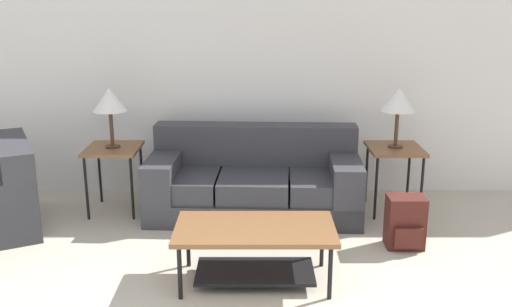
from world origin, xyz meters
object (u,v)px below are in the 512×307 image
(side_table_right, at_px, (396,154))
(coffee_table, at_px, (256,241))
(table_lamp_left, at_px, (111,101))
(backpack, at_px, (406,223))
(couch, at_px, (255,183))
(side_table_left, at_px, (114,154))
(table_lamp_right, at_px, (399,101))

(side_table_right, bearing_deg, coffee_table, -132.74)
(coffee_table, bearing_deg, table_lamp_left, 133.23)
(table_lamp_left, relative_size, backpack, 1.29)
(couch, bearing_deg, side_table_left, 178.10)
(table_lamp_right, bearing_deg, side_table_right, 180.00)
(coffee_table, bearing_deg, backpack, 25.83)
(table_lamp_right, bearing_deg, couch, -178.09)
(side_table_right, distance_m, backpack, 0.93)
(side_table_left, bearing_deg, table_lamp_right, 0.00)
(backpack, bearing_deg, table_lamp_left, 162.13)
(couch, bearing_deg, table_lamp_left, 178.10)
(coffee_table, xyz_separation_m, side_table_left, (-1.37, 1.46, 0.25))
(side_table_right, relative_size, table_lamp_right, 1.12)
(table_lamp_left, bearing_deg, couch, -1.90)
(couch, relative_size, table_lamp_right, 3.56)
(side_table_right, relative_size, table_lamp_left, 1.12)
(side_table_left, distance_m, table_lamp_left, 0.52)
(table_lamp_right, bearing_deg, side_table_left, 180.00)
(couch, bearing_deg, table_lamp_right, 1.91)
(table_lamp_right, distance_m, backpack, 1.23)
(coffee_table, distance_m, side_table_left, 2.02)
(coffee_table, relative_size, side_table_left, 1.80)
(side_table_left, relative_size, side_table_right, 1.00)
(side_table_right, bearing_deg, couch, -178.09)
(table_lamp_left, distance_m, backpack, 2.90)
(couch, xyz_separation_m, side_table_left, (-1.36, 0.05, 0.28))
(couch, height_order, coffee_table, couch)
(couch, bearing_deg, coffee_table, -89.62)
(table_lamp_right, bearing_deg, backpack, -95.89)
(side_table_left, height_order, side_table_right, same)
(table_lamp_right, bearing_deg, table_lamp_left, 180.00)
(coffee_table, relative_size, table_lamp_left, 2.02)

